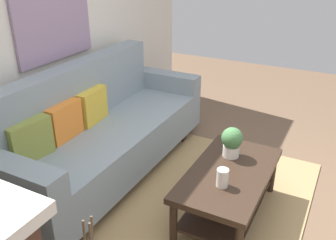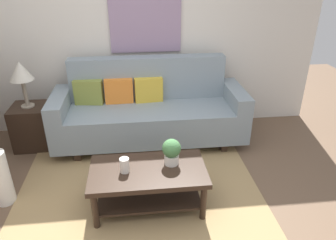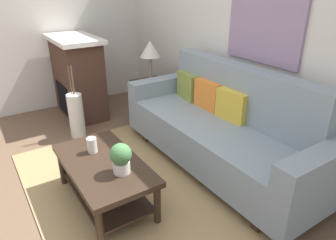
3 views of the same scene
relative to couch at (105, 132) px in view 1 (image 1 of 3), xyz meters
The scene contains 11 objects.
ground_plane 1.56m from the couch, 97.05° to the right, with size 9.13×9.13×0.00m, color brown.
wall_back 1.08m from the couch, 109.02° to the left, with size 5.13×0.10×2.70m, color silver.
area_rug 1.10m from the couch, 100.53° to the right, with size 2.52×1.83×0.01m, color #A38456.
couch is the anchor object (origin of this frame).
throw_pillow_olive 0.82m from the couch, behind, with size 0.36×0.12×0.32m, color olive.
throw_pillow_orange 0.47m from the couch, 162.10° to the left, with size 0.36×0.12×0.32m, color orange.
throw_pillow_mustard 0.28m from the couch, 90.00° to the left, with size 0.36×0.12×0.32m, color gold.
coffee_table 1.30m from the couch, 94.27° to the right, with size 1.10×0.60×0.43m.
tabletop_vase 1.34m from the couch, 103.38° to the right, with size 0.09×0.09×0.14m, color white.
potted_plant_tabletop 1.24m from the couch, 83.64° to the right, with size 0.18×0.18×0.26m.
framed_painting 1.14m from the couch, 90.00° to the left, with size 0.92×0.03×0.77m, color gray.
Camera 1 is at (-2.31, -0.50, 2.04)m, focal length 39.20 mm.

